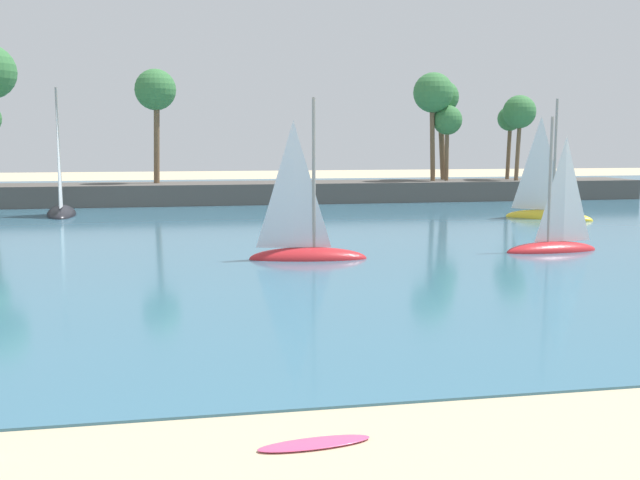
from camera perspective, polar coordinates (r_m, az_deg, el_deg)
sea at (r=59.92m, az=-9.42°, el=2.33°), size 220.00×90.72×0.06m
palm_headland at (r=65.06m, az=-11.92°, el=5.95°), size 81.04×6.07×13.18m
surfboard at (r=13.87m, az=-0.42°, el=-15.24°), size 2.14×0.74×0.08m
sailboat_near_shore at (r=34.04m, az=-1.12°, el=-0.27°), size 5.56×2.37×7.81m
sailboat_mid_bay at (r=54.04m, az=16.89°, el=2.41°), size 5.58×5.53×8.77m
sailboat_toward_headland at (r=38.16m, az=17.41°, el=0.12°), size 4.90×1.78×6.97m
sailboat_far_left at (r=57.23m, az=-19.14°, el=2.69°), size 2.74×6.95×9.82m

